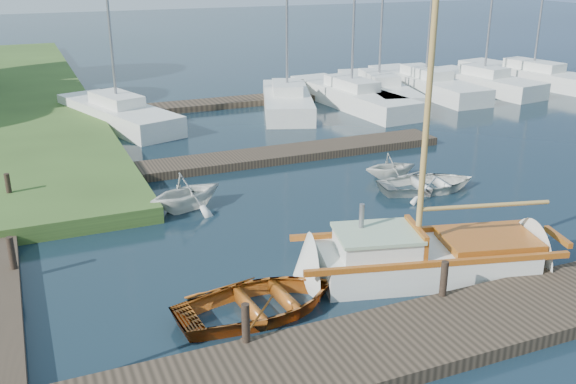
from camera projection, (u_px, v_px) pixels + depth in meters
name	position (u px, v px, depth m)	size (l,w,h in m)	color
ground	(288.00, 233.00, 17.73)	(160.00, 160.00, 0.00)	black
near_dock	(409.00, 340.00, 12.50)	(18.00, 2.20, 0.30)	black
far_dock	(269.00, 156.00, 24.02)	(14.00, 1.60, 0.30)	black
pontoon	(341.00, 93.00, 35.17)	(30.00, 1.60, 0.30)	black
mooring_post_1	(246.00, 323.00, 12.07)	(0.16, 0.16, 0.80)	black
mooring_post_2	(444.00, 279.00, 13.72)	(0.16, 0.16, 0.80)	black
mooring_post_4	(12.00, 253.00, 14.91)	(0.16, 0.16, 0.80)	black
mooring_post_5	(8.00, 186.00, 19.22)	(0.16, 0.16, 0.80)	black
sailboat	(431.00, 261.00, 15.33)	(7.41, 3.65, 9.83)	white
dinghy	(261.00, 297.00, 13.60)	(2.65, 3.70, 0.77)	brown
tender_b	(186.00, 189.00, 19.18)	(2.08, 2.40, 1.27)	white
tender_c	(428.00, 181.00, 20.82)	(2.32, 3.25, 0.67)	white
tender_d	(391.00, 164.00, 22.01)	(1.59, 1.84, 0.97)	white
marina_boat_0	(118.00, 112.00, 28.97)	(4.62, 8.32, 12.01)	white
marina_boat_2	(287.00, 99.00, 31.51)	(4.50, 7.46, 11.61)	white
marina_boat_3	(351.00, 95.00, 32.62)	(2.94, 9.20, 11.60)	white
marina_boat_4	(378.00, 88.00, 34.24)	(4.02, 8.92, 11.39)	white
marina_boat_5	(425.00, 82.00, 35.77)	(2.32, 9.19, 10.45)	white
marina_boat_6	(484.00, 81.00, 36.18)	(3.21, 7.43, 10.01)	white
marina_boat_7	(533.00, 75.00, 38.05)	(3.88, 9.98, 11.12)	white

